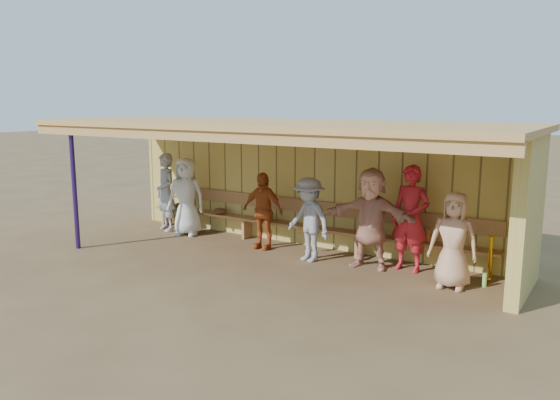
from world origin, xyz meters
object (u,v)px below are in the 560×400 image
object	(u,v)px
player_b	(186,197)
player_f	(370,218)
player_h	(453,240)
player_d	(263,211)
player_g	(410,218)
player_a	(166,192)
bench	(301,220)
player_e	(309,220)

from	to	relation	value
player_b	player_f	xyz separation A→B (m)	(4.28, -0.06, 0.03)
player_h	player_d	bearing A→B (deg)	171.00
player_b	player_g	world-z (taller)	player_g
player_a	bench	xyz separation A→B (m)	(3.22, 0.45, -0.34)
player_a	player_h	xyz separation A→B (m)	(6.44, -0.41, -0.11)
player_f	player_d	bearing A→B (deg)	172.87
player_f	bench	xyz separation A→B (m)	(-1.73, 0.58, -0.34)
player_b	player_g	xyz separation A→B (m)	(4.91, 0.14, 0.07)
player_b	player_h	xyz separation A→B (m)	(5.77, -0.34, -0.09)
player_e	player_a	bearing A→B (deg)	-168.05
player_a	player_g	size ratio (longest dim) A/B	0.95
player_b	player_f	size ratio (longest dim) A/B	0.96
player_b	bench	size ratio (longest dim) A/B	0.22
player_d	player_f	distance (m)	2.28
player_h	player_f	bearing A→B (deg)	165.24
player_e	player_g	size ratio (longest dim) A/B	0.84
player_f	bench	bearing A→B (deg)	155.36
player_f	player_b	bearing A→B (deg)	173.17
player_g	player_b	bearing A→B (deg)	-173.31
player_b	player_g	bearing A→B (deg)	-17.77
player_e	player_f	bearing A→B (deg)	28.56
player_e	player_h	xyz separation A→B (m)	(2.58, -0.06, -0.01)
player_b	player_e	bearing A→B (deg)	-24.44
player_g	player_h	size ratio (longest dim) A/B	1.20
player_f	player_h	bearing A→B (deg)	-16.73
player_g	bench	distance (m)	2.42
player_a	player_e	xyz separation A→B (m)	(3.86, -0.35, -0.10)
player_a	player_d	xyz separation A→B (m)	(2.67, -0.09, -0.11)
bench	player_d	bearing A→B (deg)	-135.70
player_e	player_g	bearing A→B (deg)	30.94
bench	player_b	bearing A→B (deg)	-168.45
player_g	player_a	bearing A→B (deg)	-174.23
player_a	player_g	world-z (taller)	player_g
player_b	player_a	bearing A→B (deg)	154.55
player_a	player_d	world-z (taller)	player_a
player_b	player_d	bearing A→B (deg)	-19.90
player_f	player_g	xyz separation A→B (m)	(0.63, 0.20, 0.03)
player_d	player_g	distance (m)	2.92
player_b	bench	bearing A→B (deg)	-7.90
player_f	bench	world-z (taller)	player_f
player_b	player_e	xyz separation A→B (m)	(3.19, -0.28, -0.08)
player_f	player_g	size ratio (longest dim) A/B	0.96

